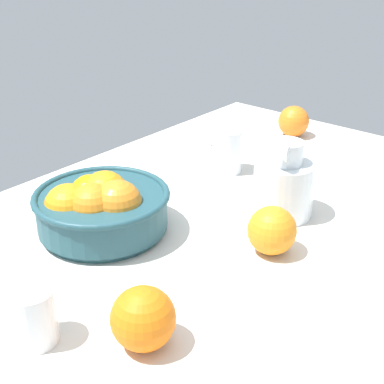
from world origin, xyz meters
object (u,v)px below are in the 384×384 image
Objects in this scene: fruit_bowl at (100,207)px; second_glass at (227,153)px; loose_orange_0 at (294,121)px; juice_glass at (35,321)px; juice_pitcher at (283,189)px; loose_orange_3 at (143,318)px; loose_orange_1 at (272,230)px.

second_glass is (36.42, -0.77, -0.79)cm from fruit_bowl.
fruit_bowl is 65.60cm from loose_orange_0.
juice_glass is 91.82cm from loose_orange_0.
juice_glass is 0.83× the size of second_glass.
loose_orange_3 is (-43.36, -5.87, -0.95)cm from juice_pitcher.
loose_orange_1 is (-22.30, -26.05, -0.21)cm from second_glass.
fruit_bowl reaches higher than loose_orange_1.
loose_orange_1 is at bearing -155.32° from juice_pitcher.
juice_pitcher is 52.36cm from juice_glass.
loose_orange_3 reaches higher than loose_orange_1.
loose_orange_3 is at bearing -172.29° from juice_pitcher.
fruit_bowl is 2.80× the size of loose_orange_3.
loose_orange_3 is (8.69, -11.28, 0.86)cm from juice_glass.
juice_glass is at bearing 163.76° from loose_orange_1.
loose_orange_0 is at bearing -0.14° from fruit_bowl.
loose_orange_3 is at bearing -52.38° from juice_glass.
loose_orange_1 is (39.06, -11.38, 0.68)cm from juice_glass.
juice_pitcher is 14.34cm from loose_orange_1.
juice_pitcher is 43.76cm from loose_orange_3.
juice_glass is at bearing -170.42° from loose_orange_0.
loose_orange_3 is at bearing -153.77° from second_glass.
second_glass is at bearing -1.21° from fruit_bowl.
juice_glass is (-24.95, -15.44, -1.68)cm from fruit_bowl.
loose_orange_1 is at bearing -62.24° from fruit_bowl.
loose_orange_0 is at bearing 1.19° from second_glass.
juice_pitcher is (27.10, -20.85, 0.13)cm from fruit_bowl.
juice_pitcher is at bearing -37.57° from fruit_bowl.
fruit_bowl is at bearing 178.79° from second_glass.
juice_pitcher is 1.87× the size of loose_orange_1.
fruit_bowl is 3.02× the size of juice_glass.
fruit_bowl is 1.56× the size of juice_pitcher.
loose_orange_3 reaches higher than juice_glass.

